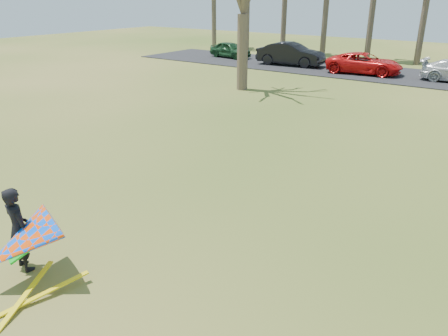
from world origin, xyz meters
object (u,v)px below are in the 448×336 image
Objects in this scene: car_2 at (364,63)px; kite_flyer at (20,242)px; car_1 at (291,54)px; car_0 at (230,50)px.

car_2 is 2.12× the size of kite_flyer.
kite_flyer is at bearing -167.58° from car_1.
car_2 is 27.11m from kite_flyer.
car_1 is 5.91m from car_2.
kite_flyer is at bearing 179.60° from car_2.
car_1 is 1.02× the size of car_2.
car_0 is 0.77× the size of car_2.
car_1 is at bearing -88.59° from car_0.
kite_flyer is (2.58, -26.99, 0.09)m from car_2.
car_0 is 31.92m from kite_flyer.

